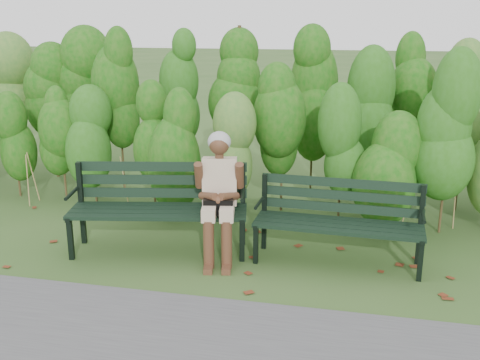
# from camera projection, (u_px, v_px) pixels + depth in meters

# --- Properties ---
(ground) EXTENTS (80.00, 80.00, 0.00)m
(ground) POSITION_uv_depth(u_px,v_px,m) (233.00, 257.00, 5.95)
(ground) COLOR #30511F
(hedge_band) EXTENTS (11.04, 1.67, 2.42)m
(hedge_band) POSITION_uv_depth(u_px,v_px,m) (265.00, 111.00, 7.35)
(hedge_band) COLOR #47381E
(hedge_band) RESTS_ON ground
(leaf_litter) EXTENTS (5.71, 2.08, 0.01)m
(leaf_litter) POSITION_uv_depth(u_px,v_px,m) (231.00, 265.00, 5.76)
(leaf_litter) COLOR maroon
(leaf_litter) RESTS_ON ground
(bench_left) EXTENTS (1.95, 0.95, 0.93)m
(bench_left) POSITION_uv_depth(u_px,v_px,m) (160.00, 200.00, 6.03)
(bench_left) COLOR black
(bench_left) RESTS_ON ground
(bench_right) EXTENTS (1.71, 0.62, 0.84)m
(bench_right) POSITION_uv_depth(u_px,v_px,m) (339.00, 215.00, 5.74)
(bench_right) COLOR black
(bench_right) RESTS_ON ground
(seated_woman) EXTENTS (0.54, 0.79, 1.32)m
(seated_woman) POSITION_uv_depth(u_px,v_px,m) (219.00, 188.00, 5.78)
(seated_woman) COLOR tan
(seated_woman) RESTS_ON ground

